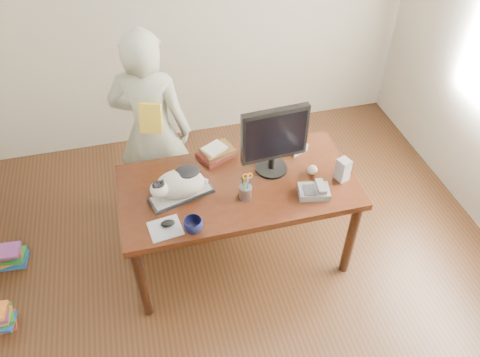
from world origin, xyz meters
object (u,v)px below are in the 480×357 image
(monitor, at_px, (274,138))
(keyboard, at_px, (182,195))
(person, at_px, (152,131))
(cat, at_px, (178,184))
(desk, at_px, (236,192))
(book_stack, at_px, (216,152))
(pen_cup, at_px, (246,191))
(mouse, at_px, (168,223))
(book_pile_b, at_px, (9,256))
(phone, at_px, (315,191))
(speaker, at_px, (343,170))
(baseball, at_px, (313,170))
(coffee_mug, at_px, (193,225))
(calculator, at_px, (292,145))

(monitor, bearing_deg, keyboard, -175.76)
(person, bearing_deg, cat, 117.87)
(desk, bearing_deg, book_stack, 108.58)
(pen_cup, bearing_deg, desk, 94.81)
(pen_cup, height_order, mouse, pen_cup)
(monitor, distance_m, book_pile_b, 2.23)
(person, bearing_deg, phone, 157.66)
(speaker, bearing_deg, cat, 155.07)
(mouse, xyz_separation_m, person, (0.01, 0.90, 0.04))
(mouse, xyz_separation_m, baseball, (1.03, 0.23, 0.01))
(keyboard, distance_m, monitor, 0.71)
(coffee_mug, relative_size, calculator, 0.52)
(person, relative_size, book_pile_b, 6.31)
(person, bearing_deg, baseball, 166.23)
(speaker, relative_size, baseball, 2.37)
(baseball, height_order, calculator, baseball)
(pen_cup, xyz_separation_m, person, (-0.52, 0.78, 0.01))
(cat, height_order, pen_cup, cat)
(keyboard, height_order, phone, phone)
(pen_cup, relative_size, book_stack, 0.73)
(cat, height_order, book_pile_b, cat)
(monitor, relative_size, calculator, 2.21)
(mouse, distance_m, baseball, 1.06)
(cat, relative_size, monitor, 0.79)
(desk, relative_size, monitor, 3.12)
(mouse, distance_m, book_stack, 0.71)
(desk, xyz_separation_m, pen_cup, (0.02, -0.21, 0.21))
(desk, xyz_separation_m, calculator, (0.48, 0.20, 0.17))
(phone, relative_size, speaker, 1.36)
(keyboard, bearing_deg, pen_cup, -31.44)
(pen_cup, height_order, coffee_mug, pen_cup)
(baseball, xyz_separation_m, calculator, (-0.04, 0.30, -0.01))
(cat, bearing_deg, mouse, -131.48)
(book_stack, distance_m, calculator, 0.56)
(keyboard, relative_size, person, 0.27)
(cat, xyz_separation_m, pen_cup, (0.42, -0.11, -0.06))
(desk, xyz_separation_m, monitor, (0.26, -0.00, 0.44))
(mouse, distance_m, coffee_mug, 0.17)
(desk, relative_size, phone, 7.13)
(pen_cup, height_order, baseball, pen_cup)
(keyboard, bearing_deg, baseball, -16.23)
(keyboard, height_order, book_pile_b, keyboard)
(speaker, bearing_deg, person, 127.40)
(book_stack, bearing_deg, cat, -155.53)
(coffee_mug, xyz_separation_m, calculator, (0.84, 0.61, -0.02))
(cat, relative_size, book_pile_b, 1.56)
(calculator, distance_m, person, 1.05)
(desk, bearing_deg, speaker, -15.77)
(pen_cup, distance_m, calculator, 0.62)
(desk, height_order, calculator, calculator)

